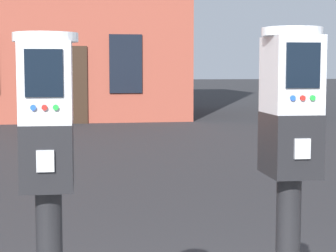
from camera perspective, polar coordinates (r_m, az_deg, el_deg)
The scene contains 2 objects.
parking_meter_near_kerb at distance 2.09m, azimuth -11.22°, elevation -4.02°, with size 0.22×0.26×1.47m.
parking_meter_twin_adjacent at distance 2.24m, azimuth 11.37°, elevation -2.92°, with size 0.22×0.26×1.50m.
Camera 1 is at (-0.60, -2.38, 1.49)m, focal length 64.85 mm.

